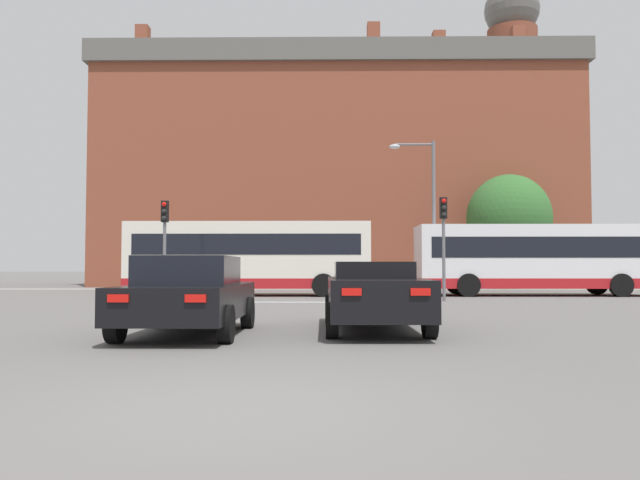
{
  "coord_description": "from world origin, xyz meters",
  "views": [
    {
      "loc": [
        0.82,
        -5.53,
        1.24
      ],
      "look_at": [
        0.47,
        23.49,
        2.54
      ],
      "focal_mm": 35.0,
      "sensor_mm": 36.0,
      "label": 1
    }
  ],
  "objects": [
    {
      "name": "pedestrian_waiting",
      "position": [
        -3.02,
        31.25,
        1.1
      ],
      "size": [
        0.46,
        0.39,
        1.85
      ],
      "rotation": [
        0.0,
        0.0,
        2.6
      ],
      "color": "black",
      "rests_on": "ground_plane"
    },
    {
      "name": "tree_by_building",
      "position": [
        11.78,
        32.09,
        4.23
      ],
      "size": [
        5.04,
        5.04,
        6.88
      ],
      "color": "#4C3823",
      "rests_on": "ground_plane"
    },
    {
      "name": "traffic_light_near_right",
      "position": [
        5.18,
        17.84,
        2.63
      ],
      "size": [
        0.26,
        0.31,
        3.89
      ],
      "color": "slate",
      "rests_on": "ground_plane"
    },
    {
      "name": "car_saloon_left",
      "position": [
        -1.74,
        6.01,
        0.74
      ],
      "size": [
        2.06,
        4.3,
        1.45
      ],
      "rotation": [
        0.0,
        0.0,
        -0.01
      ],
      "color": "black",
      "rests_on": "ground_plane"
    },
    {
      "name": "traffic_light_near_left",
      "position": [
        -5.25,
        17.57,
        2.54
      ],
      "size": [
        0.26,
        0.31,
        3.75
      ],
      "color": "slate",
      "rests_on": "ground_plane"
    },
    {
      "name": "ground_plane",
      "position": [
        0.0,
        0.0,
        0.0
      ],
      "size": [
        400.0,
        400.0,
        0.0
      ],
      "primitive_type": "plane",
      "color": "#605E5B"
    },
    {
      "name": "street_lamp_junction",
      "position": [
        5.29,
        22.66,
        4.3
      ],
      "size": [
        2.09,
        0.36,
        7.01
      ],
      "color": "slate",
      "rests_on": "ground_plane"
    },
    {
      "name": "bus_crossing_lead",
      "position": [
        -2.67,
        22.33,
        1.75
      ],
      "size": [
        10.73,
        2.67,
        3.26
      ],
      "rotation": [
        0.0,
        0.0,
        -1.57
      ],
      "color": "silver",
      "rests_on": "ground_plane"
    },
    {
      "name": "bus_crossing_trailing",
      "position": [
        10.12,
        22.49,
        1.68
      ],
      "size": [
        10.51,
        2.68,
        3.13
      ],
      "rotation": [
        0.0,
        0.0,
        -1.57
      ],
      "color": "silver",
      "rests_on": "ground_plane"
    },
    {
      "name": "far_pavement",
      "position": [
        0.0,
        30.67,
        0.01
      ],
      "size": [
        68.62,
        2.5,
        0.01
      ],
      "primitive_type": "cube",
      "color": "gray",
      "rests_on": "ground_plane"
    },
    {
      "name": "brick_civic_building",
      "position": [
        1.67,
        41.64,
        8.29
      ],
      "size": [
        33.07,
        15.37,
        23.12
      ],
      "color": "brown",
      "rests_on": "ground_plane"
    },
    {
      "name": "stop_line_strip",
      "position": [
        0.0,
        17.05,
        0.0
      ],
      "size": [
        7.76,
        0.3,
        0.01
      ],
      "primitive_type": "cube",
      "color": "silver",
      "rests_on": "ground_plane"
    },
    {
      "name": "car_roadster_right",
      "position": [
        1.75,
        6.95,
        0.71
      ],
      "size": [
        1.96,
        4.87,
        1.36
      ],
      "rotation": [
        0.0,
        0.0,
        0.01
      ],
      "color": "black",
      "rests_on": "ground_plane"
    }
  ]
}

